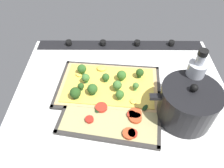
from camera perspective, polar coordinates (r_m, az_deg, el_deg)
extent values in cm
cube|color=white|center=(80.94, 2.58, -3.16)|extent=(80.88, 67.14, 3.00)
cube|color=black|center=(101.90, 2.18, 10.52)|extent=(77.65, 7.00, 0.80)
cylinder|color=black|center=(104.79, 15.82, 10.67)|extent=(2.80, 2.80, 1.80)
cylinder|color=black|center=(101.73, 6.85, 11.04)|extent=(2.80, 2.80, 1.80)
cylinder|color=black|center=(101.20, -2.47, 11.13)|extent=(2.80, 2.80, 1.80)
cylinder|color=black|center=(103.23, -11.64, 10.95)|extent=(2.80, 2.80, 1.80)
cube|color=#33302D|center=(81.44, -0.82, -0.85)|extent=(41.30, 28.51, 0.50)
cube|color=#33302D|center=(89.63, 0.00, 4.89)|extent=(39.11, 4.81, 1.30)
cube|color=#33302D|center=(73.61, -1.83, -7.42)|extent=(39.11, 4.81, 1.30)
cube|color=#33302D|center=(81.82, 12.51, -1.60)|extent=(3.50, 25.01, 1.30)
cube|color=#33302D|center=(84.82, -13.68, 0.28)|extent=(3.50, 25.01, 1.30)
cube|color=tan|center=(80.89, -0.83, -0.49)|extent=(38.69, 25.89, 1.00)
cube|color=#EDC64C|center=(80.38, -0.83, -0.15)|extent=(35.55, 23.37, 0.40)
cone|color=#4D8B3F|center=(81.18, -1.66, 1.10)|extent=(1.60, 1.60, 0.92)
sphere|color=#2D5B23|center=(80.09, -1.69, 1.88)|extent=(2.90, 2.90, 2.90)
cone|color=#68AD54|center=(77.73, 1.40, -1.36)|extent=(1.86, 1.86, 1.23)
sphere|color=#427533|center=(76.35, 1.42, -0.41)|extent=(3.38, 3.38, 3.38)
cone|color=#5B9F46|center=(81.83, 2.43, 1.49)|extent=(2.01, 2.01, 0.87)
sphere|color=#386B28|center=(80.56, 2.47, 2.41)|extent=(3.66, 3.66, 3.66)
cone|color=#427635|center=(78.93, -8.30, -1.18)|extent=(1.33, 1.33, 0.96)
sphere|color=#264C1C|center=(77.93, -8.41, -0.49)|extent=(2.41, 2.41, 2.41)
cone|color=#68AD54|center=(81.27, -7.04, 0.82)|extent=(1.73, 1.73, 1.10)
sphere|color=#427533|center=(80.05, -7.15, 1.69)|extent=(3.15, 3.15, 3.15)
cone|color=#4D8B3F|center=(77.09, -5.21, -2.26)|extent=(2.07, 2.07, 0.99)
sphere|color=#2D5B23|center=(75.68, -5.31, -1.31)|extent=(3.76, 3.76, 3.76)
cone|color=#427635|center=(76.67, -9.74, -3.30)|extent=(2.17, 2.17, 0.93)
sphere|color=#264C1C|center=(75.22, -9.92, -2.34)|extent=(3.95, 3.95, 3.95)
cone|color=#68AD54|center=(78.45, 6.35, -1.08)|extent=(1.30, 1.30, 1.34)
sphere|color=#427533|center=(77.32, 6.45, -0.30)|extent=(2.36, 2.36, 2.36)
cone|color=#4D8B3F|center=(85.12, -8.05, 3.20)|extent=(1.97, 1.97, 0.97)
sphere|color=#2D5B23|center=(83.89, -8.17, 4.11)|extent=(3.58, 3.58, 3.58)
cone|color=#427635|center=(83.27, 7.43, 2.20)|extent=(1.72, 1.72, 1.20)
sphere|color=#264C1C|center=(82.06, 7.54, 3.09)|extent=(3.13, 3.13, 3.13)
cone|color=#5B9F46|center=(75.22, 2.09, -3.67)|extent=(1.70, 1.70, 0.99)
sphere|color=#386B28|center=(73.96, 2.12, -2.85)|extent=(3.09, 3.09, 3.09)
ellipsoid|color=#EDC64C|center=(74.61, 5.80, -4.69)|extent=(3.29, 3.32, 0.85)
ellipsoid|color=#EDC64C|center=(84.43, -9.03, 2.54)|extent=(3.33, 3.13, 0.95)
ellipsoid|color=#EDC64C|center=(86.05, -2.83, 4.34)|extent=(3.96, 3.44, 1.36)
cube|color=#33302D|center=(73.87, -0.10, -7.63)|extent=(37.17, 28.55, 0.50)
cube|color=#33302D|center=(80.49, 1.25, -1.17)|extent=(33.54, 6.72, 1.30)
cube|color=#33302D|center=(67.72, -1.75, -14.91)|extent=(33.54, 6.72, 1.30)
cube|color=#33302D|center=(73.70, 12.65, -9.00)|extent=(5.01, 23.21, 1.30)
cube|color=#33302D|center=(76.94, -12.21, -5.62)|extent=(5.01, 23.21, 1.30)
cube|color=tan|center=(73.31, -0.10, -7.31)|extent=(34.41, 25.79, 0.90)
cylinder|color=red|center=(73.15, -2.92, -6.33)|extent=(4.15, 4.15, 1.00)
cylinder|color=#D14723|center=(70.90, 6.36, -9.13)|extent=(4.19, 4.19, 1.00)
cylinder|color=red|center=(67.67, 5.59, -13.20)|extent=(3.06, 3.06, 1.00)
cylinder|color=red|center=(71.51, 5.30, -8.29)|extent=(2.94, 2.94, 1.00)
cylinder|color=#D14723|center=(71.94, 6.28, -7.93)|extent=(4.38, 4.38, 1.00)
cylinder|color=#D14723|center=(67.56, 4.61, -13.23)|extent=(4.03, 4.03, 1.00)
cylinder|color=#B22319|center=(70.55, -6.15, -9.51)|extent=(2.79, 2.79, 1.00)
ellipsoid|color=#193819|center=(72.69, -3.50, -6.98)|extent=(3.60, 3.26, 0.60)
ellipsoid|color=#193819|center=(73.98, 8.98, -6.36)|extent=(3.09, 3.40, 0.60)
ellipsoid|color=#193819|center=(73.31, -3.69, -6.34)|extent=(2.47, 2.96, 0.60)
cylinder|color=black|center=(72.66, 19.69, -5.30)|extent=(18.33, 18.33, 12.16)
cylinder|color=black|center=(67.99, 21.02, -1.89)|extent=(18.69, 18.69, 0.80)
sphere|color=black|center=(66.88, 21.37, -0.97)|extent=(2.40, 2.40, 2.40)
cube|color=black|center=(66.83, 11.59, -3.41)|extent=(3.60, 2.00, 1.20)
cylinder|color=#B7BCC6|center=(76.02, 20.63, 0.20)|extent=(5.89, 5.89, 17.40)
cylinder|color=#B7BCC6|center=(69.40, 22.84, 6.18)|extent=(2.65, 2.65, 3.50)
cylinder|color=black|center=(67.93, 23.45, 7.81)|extent=(2.94, 2.94, 1.60)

